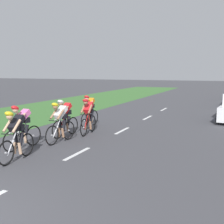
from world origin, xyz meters
name	(u,v)px	position (x,y,z in m)	size (l,w,h in m)	color
grass_verge	(49,109)	(-7.48, 14.00, 0.00)	(7.00, 60.00, 0.01)	#3D7033
lane_markings_centre	(103,140)	(0.00, 7.03, 0.00)	(0.14, 21.60, 0.01)	white
cyclist_lead	(16,135)	(-1.29, 3.68, 0.79)	(0.44, 1.72, 1.56)	black
cyclist_second	(22,126)	(-2.04, 4.83, 0.79)	(0.45, 1.72, 1.56)	black
cyclist_third	(60,122)	(-1.34, 6.10, 0.79)	(0.44, 1.72, 1.56)	black
cyclist_fourth	(65,117)	(-1.73, 7.06, 0.79)	(0.44, 1.72, 1.56)	black
cyclist_fifth	(88,116)	(-1.08, 7.83, 0.79)	(0.45, 1.72, 1.56)	black
cyclist_sixth	(90,110)	(-1.80, 9.33, 0.79)	(0.42, 1.72, 1.56)	black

